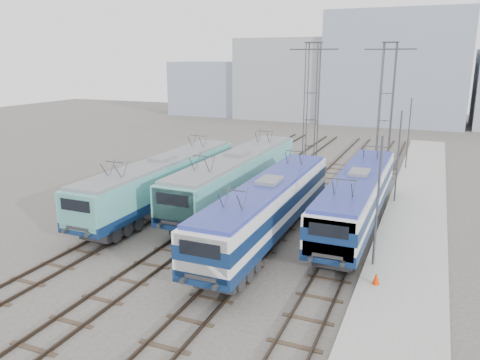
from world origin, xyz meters
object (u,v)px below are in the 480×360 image
(mast_front, at_px, (377,205))
(mast_rear, at_px, (409,135))
(mast_mid, at_px, (398,159))
(locomotive_center_right, at_px, (268,205))
(locomotive_far_right, at_px, (357,195))
(catenary_tower_east, at_px, (386,103))
(locomotive_far_left, at_px, (162,180))
(locomotive_center_left, at_px, (236,175))
(safety_cone, at_px, (376,278))
(catenary_tower_west, at_px, (312,102))

(mast_front, relative_size, mast_rear, 1.00)
(mast_mid, bearing_deg, locomotive_center_right, -121.49)
(locomotive_center_right, height_order, mast_front, mast_front)
(locomotive_far_right, bearing_deg, mast_front, -72.61)
(locomotive_center_right, height_order, catenary_tower_east, catenary_tower_east)
(mast_mid, bearing_deg, locomotive_far_left, -153.66)
(locomotive_far_left, bearing_deg, catenary_tower_east, 53.03)
(mast_front, xyz_separation_m, mast_rear, (0.00, 24.00, 0.00))
(locomotive_center_right, xyz_separation_m, locomotive_far_right, (4.50, 4.27, -0.03))
(locomotive_far_left, bearing_deg, locomotive_far_right, 6.38)
(locomotive_far_right, distance_m, mast_front, 6.32)
(locomotive_far_left, height_order, locomotive_center_left, locomotive_center_left)
(locomotive_far_left, xyz_separation_m, mast_rear, (15.35, 19.60, 1.27))
(locomotive_center_right, xyz_separation_m, mast_rear, (6.35, 22.36, 1.25))
(locomotive_center_left, xyz_separation_m, mast_mid, (10.85, 4.57, 1.18))
(locomotive_far_right, distance_m, safety_cone, 8.59)
(locomotive_far_left, distance_m, locomotive_far_right, 13.58)
(locomotive_center_right, relative_size, locomotive_far_right, 1.01)
(locomotive_center_left, distance_m, catenary_tower_west, 13.49)
(catenary_tower_west, height_order, mast_mid, catenary_tower_west)
(locomotive_far_left, height_order, mast_mid, mast_mid)
(locomotive_center_left, distance_m, locomotive_center_right, 7.33)
(mast_rear, bearing_deg, locomotive_center_right, -105.85)
(mast_front, bearing_deg, locomotive_far_right, 107.39)
(locomotive_far_right, relative_size, safety_cone, 29.36)
(catenary_tower_west, bearing_deg, safety_cone, -67.90)
(locomotive_center_left, distance_m, safety_cone, 14.93)
(mast_front, xyz_separation_m, safety_cone, (0.42, -2.21, -2.90))
(catenary_tower_east, distance_m, safety_cone, 25.08)
(locomotive_far_left, distance_m, mast_front, 16.02)
(locomotive_center_left, bearing_deg, mast_front, -34.39)
(safety_cone, bearing_deg, locomotive_far_right, 105.61)
(catenary_tower_west, distance_m, mast_mid, 12.16)
(catenary_tower_west, bearing_deg, mast_front, -66.73)
(locomotive_far_right, xyz_separation_m, mast_rear, (1.85, 18.09, 1.27))
(catenary_tower_east, distance_m, mast_front, 22.32)
(locomotive_far_left, relative_size, locomotive_center_right, 1.02)
(catenary_tower_east, relative_size, mast_mid, 1.71)
(locomotive_center_right, relative_size, mast_front, 2.52)
(locomotive_center_right, xyz_separation_m, catenary_tower_east, (4.25, 20.36, 4.39))
(locomotive_far_left, xyz_separation_m, locomotive_far_right, (13.50, 1.51, -0.01))
(locomotive_far_left, distance_m, mast_mid, 17.18)
(catenary_tower_west, height_order, mast_front, catenary_tower_west)
(catenary_tower_east, bearing_deg, mast_rear, 43.60)
(locomotive_center_left, xyz_separation_m, catenary_tower_west, (2.25, 12.57, 4.33))
(mast_rear, bearing_deg, catenary_tower_west, -155.06)
(catenary_tower_east, bearing_deg, mast_mid, -78.14)
(locomotive_far_left, relative_size, locomotive_far_right, 1.03)
(locomotive_far_right, relative_size, catenary_tower_east, 1.45)
(catenary_tower_west, xyz_separation_m, catenary_tower_east, (6.50, 2.00, 0.00))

